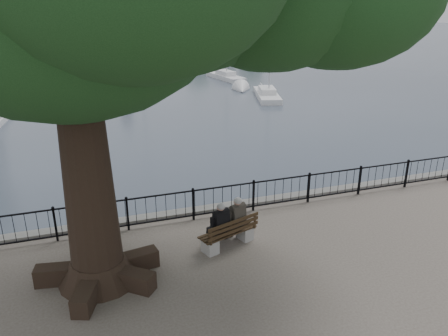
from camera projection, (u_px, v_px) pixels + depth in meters
name	position (u px, v px, depth m)	size (l,w,h in m)	color
harbor	(219.00, 222.00, 14.53)	(260.00, 260.00, 1.20)	#5C5A55
railing	(224.00, 199.00, 13.71)	(22.06, 0.06, 1.00)	black
bench	(229.00, 236.00, 12.03)	(1.77, 1.02, 0.89)	gray
person_left	(218.00, 227.00, 11.81)	(0.56, 0.77, 1.42)	black
person_right	(235.00, 221.00, 12.14)	(0.56, 0.77, 1.42)	black
lion_monument	(121.00, 45.00, 56.08)	(5.79, 5.79, 8.59)	#5C5A55
sailboat_d	(267.00, 94.00, 35.63)	(3.18, 6.03, 11.19)	silver
sailboat_f	(141.00, 78.00, 43.01)	(3.93, 6.00, 10.93)	silver
sailboat_g	(226.00, 76.00, 44.38)	(2.56, 5.89, 10.67)	silver
sailboat_h	(70.00, 77.00, 43.53)	(3.42, 6.12, 12.50)	silver
far_shore	(222.00, 19.00, 88.60)	(30.00, 8.60, 9.18)	#50473F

